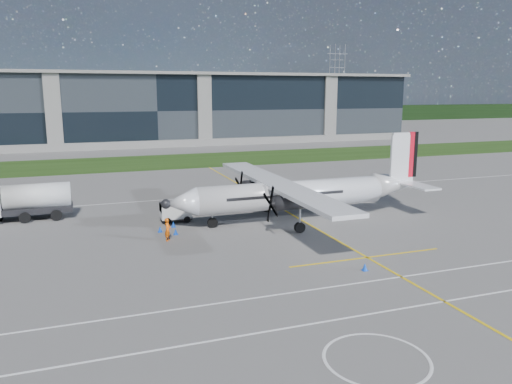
{
  "coord_description": "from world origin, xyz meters",
  "views": [
    {
      "loc": [
        -15.7,
        -35.09,
        11.55
      ],
      "look_at": [
        -0.95,
        6.41,
        2.64
      ],
      "focal_mm": 35.0,
      "sensor_mm": 36.0,
      "label": 1
    }
  ],
  "objects_px": {
    "baggage_tug": "(176,212)",
    "turboprop_aircraft": "(301,178)",
    "fuel_tanker_truck": "(16,203)",
    "safety_cone_nose_port": "(176,232)",
    "safety_cone_portwing": "(365,267)",
    "pylon_east": "(337,83)",
    "ground_crew_person": "(168,228)",
    "safety_cone_fwd": "(160,229)",
    "safety_cone_nose_stbd": "(173,224)",
    "safety_cone_stbdwing": "(233,191)"
  },
  "relations": [
    {
      "from": "turboprop_aircraft",
      "to": "fuel_tanker_truck",
      "type": "distance_m",
      "value": 25.92
    },
    {
      "from": "safety_cone_nose_port",
      "to": "safety_cone_nose_stbd",
      "type": "xyz_separation_m",
      "value": [
        0.24,
        2.34,
        0.0
      ]
    },
    {
      "from": "fuel_tanker_truck",
      "to": "safety_cone_nose_port",
      "type": "height_order",
      "value": "fuel_tanker_truck"
    },
    {
      "from": "turboprop_aircraft",
      "to": "safety_cone_fwd",
      "type": "xyz_separation_m",
      "value": [
        -12.77,
        0.1,
        -3.61
      ]
    },
    {
      "from": "fuel_tanker_truck",
      "to": "ground_crew_person",
      "type": "distance_m",
      "value": 16.12
    },
    {
      "from": "safety_cone_stbdwing",
      "to": "safety_cone_fwd",
      "type": "distance_m",
      "value": 17.08
    },
    {
      "from": "pylon_east",
      "to": "safety_cone_portwing",
      "type": "distance_m",
      "value": 179.52
    },
    {
      "from": "turboprop_aircraft",
      "to": "safety_cone_nose_stbd",
      "type": "height_order",
      "value": "turboprop_aircraft"
    },
    {
      "from": "safety_cone_nose_stbd",
      "to": "safety_cone_portwing",
      "type": "bearing_deg",
      "value": -56.26
    },
    {
      "from": "safety_cone_fwd",
      "to": "safety_cone_stbdwing",
      "type": "bearing_deg",
      "value": 52.22
    },
    {
      "from": "safety_cone_portwing",
      "to": "baggage_tug",
      "type": "bearing_deg",
      "value": 119.21
    },
    {
      "from": "safety_cone_stbdwing",
      "to": "safety_cone_nose_stbd",
      "type": "bearing_deg",
      "value": -126.55
    },
    {
      "from": "pylon_east",
      "to": "safety_cone_fwd",
      "type": "distance_m",
      "value": 173.49
    },
    {
      "from": "baggage_tug",
      "to": "ground_crew_person",
      "type": "height_order",
      "value": "ground_crew_person"
    },
    {
      "from": "safety_cone_nose_port",
      "to": "pylon_east",
      "type": "bearing_deg",
      "value": 57.25
    },
    {
      "from": "ground_crew_person",
      "to": "safety_cone_portwing",
      "type": "height_order",
      "value": "ground_crew_person"
    },
    {
      "from": "safety_cone_nose_stbd",
      "to": "turboprop_aircraft",
      "type": "bearing_deg",
      "value": -6.36
    },
    {
      "from": "turboprop_aircraft",
      "to": "ground_crew_person",
      "type": "distance_m",
      "value": 13.13
    },
    {
      "from": "baggage_tug",
      "to": "turboprop_aircraft",
      "type": "bearing_deg",
      "value": -16.14
    },
    {
      "from": "safety_cone_portwing",
      "to": "ground_crew_person",
      "type": "bearing_deg",
      "value": 135.06
    },
    {
      "from": "safety_cone_fwd",
      "to": "safety_cone_nose_stbd",
      "type": "bearing_deg",
      "value": 41.52
    },
    {
      "from": "fuel_tanker_truck",
      "to": "baggage_tug",
      "type": "xyz_separation_m",
      "value": [
        13.58,
        -5.18,
        -0.78
      ]
    },
    {
      "from": "safety_cone_nose_stbd",
      "to": "ground_crew_person",
      "type": "bearing_deg",
      "value": -106.43
    },
    {
      "from": "pylon_east",
      "to": "safety_cone_nose_port",
      "type": "relative_size",
      "value": 60.0
    },
    {
      "from": "baggage_tug",
      "to": "safety_cone_nose_stbd",
      "type": "relative_size",
      "value": 5.77
    },
    {
      "from": "safety_cone_nose_port",
      "to": "safety_cone_fwd",
      "type": "distance_m",
      "value": 1.6
    },
    {
      "from": "fuel_tanker_truck",
      "to": "baggage_tug",
      "type": "relative_size",
      "value": 3.05
    },
    {
      "from": "safety_cone_portwing",
      "to": "fuel_tanker_truck",
      "type": "bearing_deg",
      "value": 136.32
    },
    {
      "from": "safety_cone_portwing",
      "to": "safety_cone_fwd",
      "type": "height_order",
      "value": "same"
    },
    {
      "from": "turboprop_aircraft",
      "to": "safety_cone_nose_stbd",
      "type": "bearing_deg",
      "value": 173.64
    },
    {
      "from": "pylon_east",
      "to": "fuel_tanker_truck",
      "type": "bearing_deg",
      "value": -127.99
    },
    {
      "from": "safety_cone_portwing",
      "to": "safety_cone_nose_stbd",
      "type": "height_order",
      "value": "same"
    },
    {
      "from": "ground_crew_person",
      "to": "safety_cone_fwd",
      "type": "bearing_deg",
      "value": 34.72
    },
    {
      "from": "turboprop_aircraft",
      "to": "safety_cone_nose_stbd",
      "type": "xyz_separation_m",
      "value": [
        -11.44,
        1.27,
        -3.61
      ]
    },
    {
      "from": "safety_cone_portwing",
      "to": "safety_cone_stbdwing",
      "type": "relative_size",
      "value": 1.0
    },
    {
      "from": "safety_cone_nose_stbd",
      "to": "safety_cone_fwd",
      "type": "xyz_separation_m",
      "value": [
        -1.33,
        -1.18,
        0.0
      ]
    },
    {
      "from": "pylon_east",
      "to": "safety_cone_fwd",
      "type": "relative_size",
      "value": 60.0
    },
    {
      "from": "baggage_tug",
      "to": "safety_cone_portwing",
      "type": "xyz_separation_m",
      "value": [
        9.34,
        -16.71,
        -0.61
      ]
    },
    {
      "from": "fuel_tanker_truck",
      "to": "safety_cone_nose_stbd",
      "type": "xyz_separation_m",
      "value": [
        13.01,
        -7.05,
        -1.4
      ]
    },
    {
      "from": "pylon_east",
      "to": "safety_cone_nose_port",
      "type": "xyz_separation_m",
      "value": [
        -93.71,
        -145.71,
        -14.75
      ]
    },
    {
      "from": "safety_cone_nose_port",
      "to": "safety_cone_stbdwing",
      "type": "xyz_separation_m",
      "value": [
        9.37,
        14.67,
        0.0
      ]
    },
    {
      "from": "baggage_tug",
      "to": "ground_crew_person",
      "type": "xyz_separation_m",
      "value": [
        -1.7,
        -5.69,
        0.17
      ]
    },
    {
      "from": "safety_cone_nose_stbd",
      "to": "safety_cone_stbdwing",
      "type": "distance_m",
      "value": 15.34
    },
    {
      "from": "ground_crew_person",
      "to": "safety_cone_nose_port",
      "type": "bearing_deg",
      "value": -0.67
    },
    {
      "from": "pylon_east",
      "to": "safety_cone_portwing",
      "type": "xyz_separation_m",
      "value": [
        -83.56,
        -158.21,
        -14.75
      ]
    },
    {
      "from": "pylon_east",
      "to": "baggage_tug",
      "type": "bearing_deg",
      "value": -123.29
    },
    {
      "from": "safety_cone_nose_port",
      "to": "safety_cone_nose_stbd",
      "type": "relative_size",
      "value": 1.0
    },
    {
      "from": "baggage_tug",
      "to": "safety_cone_nose_stbd",
      "type": "bearing_deg",
      "value": -106.92
    },
    {
      "from": "ground_crew_person",
      "to": "safety_cone_nose_stbd",
      "type": "relative_size",
      "value": 4.14
    },
    {
      "from": "pylon_east",
      "to": "ground_crew_person",
      "type": "height_order",
      "value": "pylon_east"
    }
  ]
}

